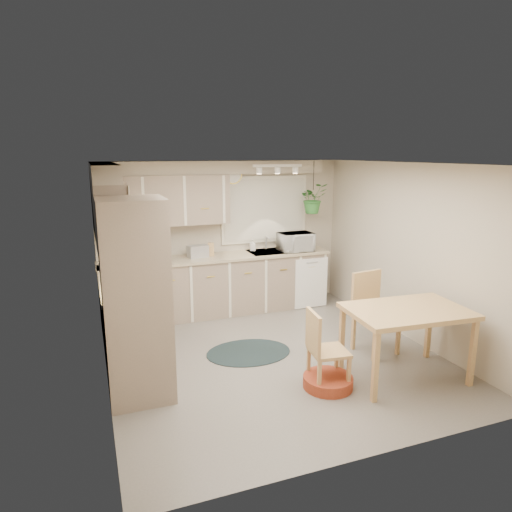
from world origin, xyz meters
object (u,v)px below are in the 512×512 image
object	(u,v)px
braided_rug	(249,352)
microwave	(296,240)
chair_left	(329,349)
dining_table	(405,343)
chair_back	(377,314)
pet_bed	(328,382)

from	to	relation	value
braided_rug	microwave	distance (m)	2.31
chair_left	braided_rug	xyz separation A→B (m)	(-0.53, 1.11, -0.43)
dining_table	chair_back	size ratio (longest dim) A/B	1.28
pet_bed	chair_back	bearing A→B (deg)	30.20
chair_left	chair_back	size ratio (longest dim) A/B	0.85
chair_left	braided_rug	bearing A→B (deg)	-146.91
pet_bed	microwave	bearing A→B (deg)	72.49
chair_back	microwave	size ratio (longest dim) A/B	1.89
dining_table	pet_bed	bearing A→B (deg)	173.92
braided_rug	pet_bed	distance (m)	1.25
braided_rug	pet_bed	bearing A→B (deg)	-65.18
chair_back	braided_rug	distance (m)	1.72
microwave	chair_back	bearing A→B (deg)	-85.77
dining_table	pet_bed	distance (m)	0.99
chair_back	pet_bed	bearing A→B (deg)	21.77
dining_table	chair_back	xyz separation A→B (m)	(0.10, 0.69, 0.10)
chair_left	dining_table	bearing A→B (deg)	89.97
chair_left	chair_back	bearing A→B (deg)	126.97
braided_rug	dining_table	bearing A→B (deg)	-40.46
braided_rug	pet_bed	xyz separation A→B (m)	(0.53, -1.14, 0.06)
chair_left	pet_bed	xyz separation A→B (m)	(-0.01, -0.02, -0.38)
dining_table	braided_rug	size ratio (longest dim) A/B	1.20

